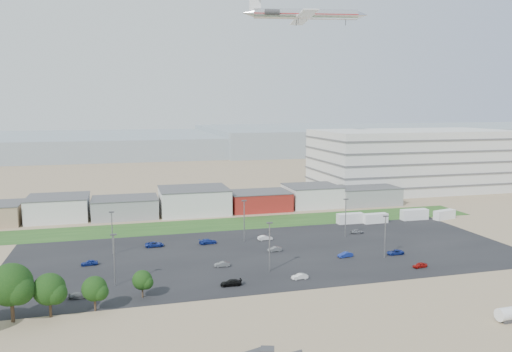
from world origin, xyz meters
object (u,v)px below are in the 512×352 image
object	(u,v)px
parked_car_6	(208,241)
parked_car_7	(275,249)
parked_car_10	(79,295)
parked_car_11	(265,238)
parked_car_9	(154,244)
parked_car_1	(345,255)
parked_car_8	(357,232)
parked_car_13	(300,276)
airliner	(306,14)
parked_car_2	(420,265)
box_trailer_a	(350,218)
parked_car_5	(89,263)
parked_car_0	(395,252)
parked_car_4	(222,264)
parked_car_3	(231,283)
storage_tank_nw	(509,314)

from	to	relation	value
parked_car_6	parked_car_7	size ratio (longest dim) A/B	1.30
parked_car_10	parked_car_11	xyz separation A→B (m)	(43.85, 29.56, 0.09)
parked_car_6	parked_car_9	size ratio (longest dim) A/B	0.98
parked_car_1	parked_car_8	world-z (taller)	parked_car_1
parked_car_10	parked_car_13	world-z (taller)	parked_car_13
airliner	parked_car_9	distance (m)	109.69
parked_car_2	parked_car_10	distance (m)	70.04
parked_car_1	parked_car_2	size ratio (longest dim) A/B	1.10
parked_car_1	parked_car_8	size ratio (longest dim) A/B	1.07
box_trailer_a	airliner	size ratio (longest dim) A/B	0.17
box_trailer_a	parked_car_5	xyz separation A→B (m)	(-73.17, -21.80, -0.89)
parked_car_7	box_trailer_a	bearing A→B (deg)	120.97
airliner	parked_car_0	size ratio (longest dim) A/B	11.88
parked_car_5	parked_car_8	xyz separation A→B (m)	(69.59, 10.01, -0.03)
parked_car_2	box_trailer_a	bearing A→B (deg)	168.08
parked_car_4	parked_car_9	size ratio (longest dim) A/B	0.72
parked_car_4	parked_car_2	bearing A→B (deg)	78.42
airliner	parked_car_0	world-z (taller)	airliner
parked_car_7	parked_car_13	size ratio (longest dim) A/B	1.03
parked_car_1	parked_car_2	world-z (taller)	parked_car_1
airliner	parked_car_6	bearing A→B (deg)	-118.52
box_trailer_a	airliner	bearing A→B (deg)	85.73
parked_car_2	parked_car_6	world-z (taller)	parked_car_6
parked_car_3	parked_car_5	xyz separation A→B (m)	(-27.42, 20.50, 0.00)
parked_car_0	parked_car_2	size ratio (longest dim) A/B	1.23
parked_car_4	parked_car_8	world-z (taller)	parked_car_8
parked_car_5	parked_car_3	bearing A→B (deg)	49.08
parked_car_7	parked_car_6	bearing A→B (deg)	-132.02
parked_car_3	parked_car_10	world-z (taller)	parked_car_3
parked_car_10	airliner	bearing A→B (deg)	-39.31
parked_car_4	parked_car_5	bearing A→B (deg)	-102.56
parked_car_8	parked_car_9	world-z (taller)	parked_car_9
storage_tank_nw	box_trailer_a	bearing A→B (deg)	85.47
parked_car_1	parked_car_11	world-z (taller)	parked_car_11
parked_car_7	parked_car_9	bearing A→B (deg)	-117.84
airliner	parked_car_6	world-z (taller)	airliner
storage_tank_nw	parked_car_8	xyz separation A→B (m)	(1.97, 58.27, -0.71)
parked_car_0	parked_car_4	size ratio (longest dim) A/B	1.22
parked_car_0	parked_car_6	xyz separation A→B (m)	(-41.14, 20.73, 0.09)
airliner	parked_car_13	xyz separation A→B (m)	(-34.91, -90.95, -68.71)
airliner	parked_car_9	world-z (taller)	airliner
parked_car_8	parked_car_1	bearing A→B (deg)	152.98
parked_car_0	storage_tank_nw	bearing A→B (deg)	-2.47
storage_tank_nw	parked_car_9	xyz separation A→B (m)	(-52.82, 59.47, -0.65)
parked_car_1	parked_car_6	xyz separation A→B (m)	(-28.87, 19.59, 0.06)
airliner	parked_car_3	bearing A→B (deg)	-108.03
parked_car_4	parked_car_13	size ratio (longest dim) A/B	0.98
parked_car_2	storage_tank_nw	bearing A→B (deg)	-10.39
parked_car_2	parked_car_0	bearing A→B (deg)	173.71
storage_tank_nw	parked_car_2	xyz separation A→B (m)	(1.76, 27.86, -0.73)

